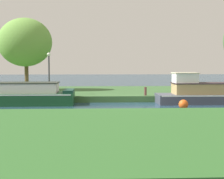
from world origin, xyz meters
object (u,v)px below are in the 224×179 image
Objects in this scene: slate_barge at (224,93)px; willow_tree_left at (25,42)px; mooring_post_near at (145,91)px; channel_buoy at (183,104)px; lamp_post at (49,68)px.

willow_tree_left reaches higher than slate_barge.
channel_buoy is (1.53, -3.93, -0.42)m from mooring_post_near.
willow_tree_left is at bearing 149.97° from mooring_post_near.
willow_tree_left is 10.75m from mooring_post_near.
slate_barge reaches higher than channel_buoy.
slate_barge is 15.42m from willow_tree_left.
slate_barge is at bearing -12.11° from lamp_post.
lamp_post reaches higher than slate_barge.
channel_buoy is (-3.24, -2.62, -0.37)m from slate_barge.
mooring_post_near is (-4.77, 1.31, 0.05)m from slate_barge.
channel_buoy is at bearing -68.73° from mooring_post_near.
willow_tree_left is 10.13× the size of mooring_post_near.
slate_barge is at bearing -25.23° from willow_tree_left.
lamp_post is 5.40× the size of channel_buoy.
slate_barge reaches higher than mooring_post_near.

